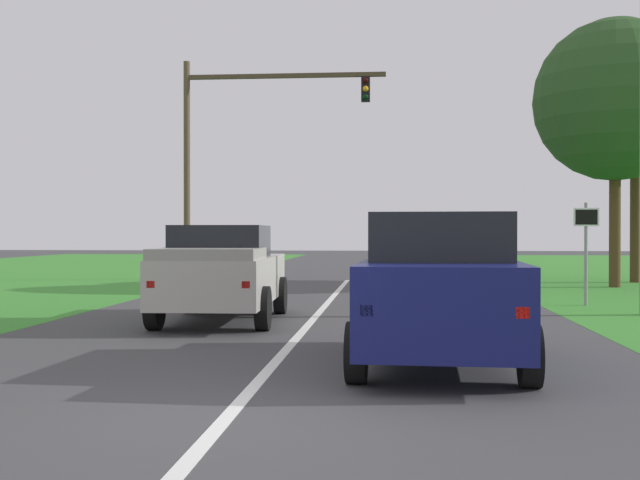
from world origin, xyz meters
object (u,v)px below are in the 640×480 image
(extra_tree_1, at_px, (615,100))
(red_suv_near, at_px, (440,286))
(pickup_truck_lead, at_px, (222,272))
(traffic_light, at_px, (237,136))
(keep_moving_sign, at_px, (586,240))
(oak_tree_right, at_px, (636,103))

(extra_tree_1, bearing_deg, red_suv_near, -112.54)
(pickup_truck_lead, xyz_separation_m, traffic_light, (-2.40, 14.01, 4.41))
(keep_moving_sign, height_order, oak_tree_right, oak_tree_right)
(pickup_truck_lead, distance_m, extra_tree_1, 16.07)
(keep_moving_sign, distance_m, oak_tree_right, 11.29)
(red_suv_near, bearing_deg, pickup_truck_lead, 129.09)
(pickup_truck_lead, height_order, traffic_light, traffic_light)
(red_suv_near, distance_m, oak_tree_right, 20.86)
(red_suv_near, relative_size, traffic_light, 0.55)
(traffic_light, distance_m, extra_tree_1, 13.30)
(traffic_light, distance_m, keep_moving_sign, 14.79)
(red_suv_near, distance_m, traffic_light, 20.38)
(pickup_truck_lead, xyz_separation_m, extra_tree_1, (10.54, 11.02, 5.05))
(red_suv_near, relative_size, keep_moving_sign, 1.82)
(pickup_truck_lead, height_order, extra_tree_1, extra_tree_1)
(keep_moving_sign, relative_size, oak_tree_right, 0.29)
(pickup_truck_lead, distance_m, keep_moving_sign, 9.07)
(extra_tree_1, bearing_deg, oak_tree_right, 61.63)
(traffic_light, distance_m, oak_tree_right, 14.40)
(red_suv_near, height_order, traffic_light, traffic_light)
(pickup_truck_lead, relative_size, oak_tree_right, 0.58)
(traffic_light, xyz_separation_m, extra_tree_1, (12.94, -2.99, 0.65))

